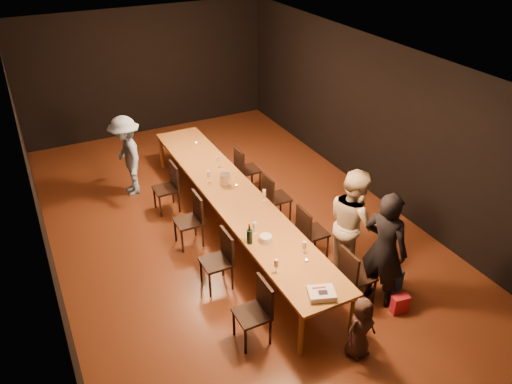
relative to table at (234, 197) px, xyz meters
name	(u,v)px	position (x,y,z in m)	size (l,w,h in m)	color
ground	(235,230)	(0.00, 0.00, -0.70)	(10.00, 10.00, 0.00)	#4E2313
room_shell	(232,122)	(0.00, 0.00, 1.38)	(6.04, 10.04, 3.02)	black
table	(234,197)	(0.00, 0.00, 0.00)	(0.90, 6.00, 0.75)	#9A662C
chair_right_0	(358,275)	(0.85, -2.40, -0.24)	(0.42, 0.42, 0.93)	black
chair_right_1	(313,232)	(0.85, -1.20, -0.24)	(0.42, 0.42, 0.93)	black
chair_right_2	(277,197)	(0.85, 0.00, -0.24)	(0.42, 0.42, 0.93)	black
chair_right_3	(248,169)	(0.85, 1.20, -0.24)	(0.42, 0.42, 0.93)	black
chair_left_0	(252,314)	(-0.85, -2.40, -0.24)	(0.42, 0.42, 0.93)	black
chair_left_1	(216,262)	(-0.85, -1.20, -0.24)	(0.42, 0.42, 0.93)	black
chair_left_2	(188,221)	(-0.85, 0.00, -0.24)	(0.42, 0.42, 0.93)	black
chair_left_3	(165,188)	(-0.85, 1.20, -0.24)	(0.42, 0.42, 0.93)	black
woman_birthday	(385,249)	(1.15, -2.53, 0.21)	(0.66, 0.43, 1.82)	black
woman_tan	(353,223)	(1.15, -1.79, 0.20)	(0.87, 0.68, 1.80)	#C7B795
man_blue	(127,156)	(-1.28, 2.14, 0.11)	(1.04, 0.60, 1.62)	#81A0C7
child	(361,328)	(0.27, -3.23, -0.25)	(0.44, 0.29, 0.91)	#422D25
gift_bag_red	(400,304)	(1.25, -2.89, -0.56)	(0.24, 0.13, 0.29)	red
gift_bag_blue	(393,281)	(1.49, -2.47, -0.54)	(0.26, 0.17, 0.33)	#244DA0
birthday_cake	(321,293)	(-0.05, -2.78, 0.09)	(0.41, 0.37, 0.08)	white
plate_stack	(266,239)	(-0.14, -1.43, 0.10)	(0.18, 0.18, 0.10)	white
champagne_bottle	(250,233)	(-0.37, -1.36, 0.23)	(0.08, 0.08, 0.35)	black
ice_bucket	(225,179)	(0.01, 0.38, 0.15)	(0.19, 0.19, 0.21)	#A9A9AE
wineglass_0	(276,266)	(-0.33, -2.10, 0.15)	(0.06, 0.06, 0.21)	beige
wineglass_1	(304,248)	(0.21, -1.93, 0.15)	(0.06, 0.06, 0.21)	beige
wineglass_2	(255,228)	(-0.20, -1.18, 0.15)	(0.06, 0.06, 0.21)	silver
wineglass_3	(264,195)	(0.37, -0.40, 0.15)	(0.06, 0.06, 0.21)	beige
wineglass_4	(209,176)	(-0.20, 0.62, 0.15)	(0.06, 0.06, 0.21)	silver
wineglass_5	(218,161)	(0.16, 1.07, 0.15)	(0.06, 0.06, 0.21)	silver
tealight_near	(306,261)	(0.15, -2.10, 0.06)	(0.05, 0.05, 0.03)	#B2B7B2
tealight_mid	(236,186)	(0.15, 0.23, 0.06)	(0.05, 0.05, 0.03)	#B2B7B2
tealight_far	(196,143)	(0.15, 2.18, 0.06)	(0.05, 0.05, 0.03)	#B2B7B2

